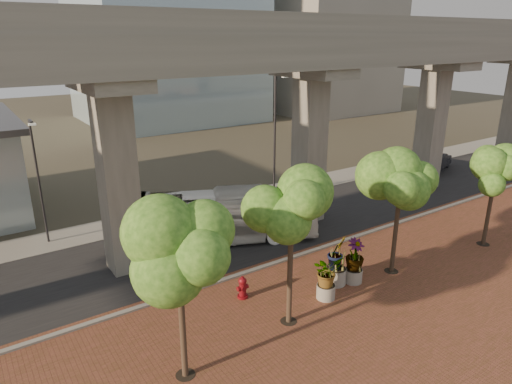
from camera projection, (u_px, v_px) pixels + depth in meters
ground at (246, 253)px, 25.06m from camera, size 160.00×160.00×0.00m
brick_plaza at (351, 325)px, 18.78m from camera, size 70.00×13.00×0.06m
asphalt_road at (227, 240)px, 26.63m from camera, size 90.00×8.00×0.04m
curb_strip at (267, 266)px, 23.47m from camera, size 70.00×0.25×0.16m
far_sidewalk at (186, 211)px, 30.94m from camera, size 90.00×3.00×0.06m
transit_viaduct at (225, 116)px, 24.26m from camera, size 72.00×5.60×12.40m
midrise_block at (327, 31)px, 69.45m from camera, size 18.00×16.00×24.00m
transit_bus at (223, 217)px, 26.12m from camera, size 10.73×6.76×2.97m
parked_car at (435, 161)px, 40.30m from camera, size 5.12×3.28×1.59m
fire_hydrant at (243, 287)px, 20.54m from camera, size 0.54×0.48×1.07m
planter_front at (327, 273)px, 20.26m from camera, size 1.88×1.88×2.06m
planter_right at (355, 257)px, 21.60m from camera, size 2.08×2.08×2.22m
planter_left at (337, 255)px, 21.40m from camera, size 2.25×2.25×2.48m
street_tree_far_west at (178, 254)px, 14.44m from camera, size 3.87×3.87×6.49m
street_tree_near_west at (292, 215)px, 17.42m from camera, size 3.59×3.59×6.43m
street_tree_near_east at (401, 177)px, 21.40m from camera, size 3.79×3.79×6.71m
street_tree_far_east at (495, 177)px, 24.69m from camera, size 3.06×3.06×5.41m
streetlamp_west at (38, 174)px, 24.91m from camera, size 0.35×1.03×7.12m
streetlamp_east at (276, 128)px, 31.88m from camera, size 0.44×1.29×8.92m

